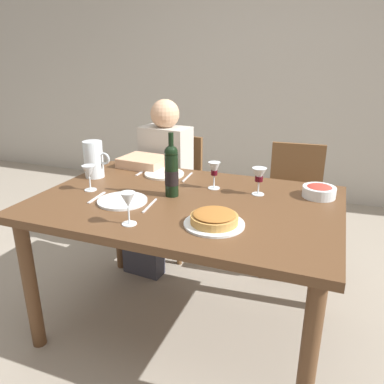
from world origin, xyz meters
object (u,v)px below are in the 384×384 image
object	(u,v)px
dining_table	(186,217)
water_pitcher	(94,161)
dinner_plate_left_setting	(164,174)
chair_left	(174,186)
wine_glass_spare	(89,172)
wine_glass_left_diner	(214,170)
wine_bottle	(172,171)
wine_glass_right_diner	(128,201)
dinner_plate_right_setting	(122,201)
wine_glass_centre	(259,176)
diner_left	(158,180)
baked_tart	(214,219)
chair_right	(294,200)
salad_bowl	(319,191)

from	to	relation	value
dining_table	water_pitcher	xyz separation A→B (m)	(-0.64, 0.16, 0.19)
dinner_plate_left_setting	chair_left	distance (m)	0.61
dining_table	water_pitcher	distance (m)	0.69
water_pitcher	wine_glass_spare	world-z (taller)	water_pitcher
wine_glass_left_diner	dinner_plate_left_setting	world-z (taller)	wine_glass_left_diner
dinner_plate_left_setting	wine_bottle	bearing A→B (deg)	-58.76
wine_glass_right_diner	dining_table	bearing A→B (deg)	71.93
wine_bottle	wine_glass_spare	world-z (taller)	wine_bottle
wine_glass_right_diner	dinner_plate_right_setting	size ratio (longest dim) A/B	0.59
wine_glass_spare	dinner_plate_right_setting	size ratio (longest dim) A/B	0.56
wine_glass_centre	diner_left	distance (m)	0.92
wine_glass_centre	diner_left	size ratio (longest dim) A/B	0.12
baked_tart	chair_right	distance (m)	1.19
baked_tart	chair_right	xyz separation A→B (m)	(0.22, 1.13, -0.29)
dinner_plate_right_setting	chair_right	distance (m)	1.29
wine_glass_left_diner	water_pitcher	bearing A→B (deg)	-175.58
dining_table	chair_right	world-z (taller)	chair_right
dinner_plate_left_setting	diner_left	distance (m)	0.37
baked_tart	wine_glass_left_diner	size ratio (longest dim) A/B	1.78
dining_table	salad_bowl	world-z (taller)	salad_bowl
wine_glass_centre	chair_right	bearing A→B (deg)	80.02
diner_left	chair_left	bearing A→B (deg)	-89.13
dining_table	baked_tart	bearing A→B (deg)	-46.04
wine_glass_left_diner	wine_glass_right_diner	distance (m)	0.60
salad_bowl	chair_left	distance (m)	1.25
water_pitcher	baked_tart	world-z (taller)	water_pitcher
salad_bowl	dinner_plate_left_setting	bearing A→B (deg)	176.24
wine_glass_spare	dinner_plate_right_setting	bearing A→B (deg)	-19.51
salad_bowl	chair_right	xyz separation A→B (m)	(-0.17, 0.62, -0.30)
wine_bottle	diner_left	xyz separation A→B (m)	(-0.37, 0.60, -0.28)
wine_glass_left_diner	wine_glass_centre	size ratio (longest dim) A/B	1.03
wine_bottle	wine_glass_left_diner	bearing A→B (deg)	47.60
wine_bottle	diner_left	world-z (taller)	diner_left
wine_glass_spare	dining_table	bearing A→B (deg)	5.65
wine_bottle	chair_left	world-z (taller)	wine_bottle
chair_left	wine_glass_left_diner	bearing A→B (deg)	133.96
dining_table	chair_right	bearing A→B (deg)	63.70
water_pitcher	dinner_plate_right_setting	bearing A→B (deg)	-39.28
wine_glass_spare	chair_left	size ratio (longest dim) A/B	0.16
wine_glass_spare	chair_left	world-z (taller)	wine_glass_spare
dining_table	dinner_plate_right_setting	xyz separation A→B (m)	(-0.28, -0.14, 0.10)
wine_glass_left_diner	chair_left	xyz separation A→B (m)	(-0.52, 0.65, -0.37)
wine_bottle	baked_tart	distance (m)	0.42
baked_tart	salad_bowl	distance (m)	0.65
salad_bowl	wine_glass_left_diner	distance (m)	0.55
salad_bowl	dinner_plate_left_setting	distance (m)	0.90
dinner_plate_right_setting	wine_glass_spare	bearing A→B (deg)	160.49
dining_table	chair_right	xyz separation A→B (m)	(0.44, 0.90, -0.17)
wine_bottle	baked_tart	xyz separation A→B (m)	(0.31, -0.26, -0.11)
baked_tart	wine_glass_left_diner	bearing A→B (deg)	108.09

